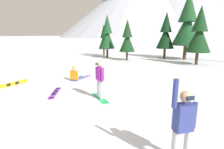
{
  "coord_description": "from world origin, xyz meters",
  "views": [
    {
      "loc": [
        4.26,
        -3.55,
        2.84
      ],
      "look_at": [
        0.41,
        3.73,
        1.0
      ],
      "focal_mm": 28.53,
      "sensor_mm": 36.0,
      "label": 1
    }
  ],
  "objects_px": {
    "snowboarder_foreground": "(183,126)",
    "pine_tree_tall": "(107,35)",
    "snowboarder_background": "(76,75)",
    "pine_tree_leaning": "(199,33)",
    "pine_tree_slender": "(127,38)",
    "pine_tree_broad": "(104,39)",
    "pine_tree_young": "(166,33)",
    "loose_snowboard_near_right": "(55,93)",
    "pine_tree_short": "(187,23)",
    "snowboarder_midground": "(100,79)",
    "loose_snowboard_near_left": "(13,84)"
  },
  "relations": [
    {
      "from": "snowboarder_background",
      "to": "pine_tree_young",
      "type": "relative_size",
      "value": 0.33
    },
    {
      "from": "snowboarder_foreground",
      "to": "pine_tree_tall",
      "type": "height_order",
      "value": "pine_tree_tall"
    },
    {
      "from": "pine_tree_tall",
      "to": "loose_snowboard_near_right",
      "type": "bearing_deg",
      "value": -71.16
    },
    {
      "from": "snowboarder_foreground",
      "to": "snowboarder_background",
      "type": "bearing_deg",
      "value": 144.59
    },
    {
      "from": "snowboarder_foreground",
      "to": "pine_tree_tall",
      "type": "bearing_deg",
      "value": 124.16
    },
    {
      "from": "snowboarder_midground",
      "to": "pine_tree_young",
      "type": "relative_size",
      "value": 0.31
    },
    {
      "from": "pine_tree_young",
      "to": "snowboarder_background",
      "type": "bearing_deg",
      "value": -100.93
    },
    {
      "from": "pine_tree_slender",
      "to": "pine_tree_broad",
      "type": "relative_size",
      "value": 1.06
    },
    {
      "from": "snowboarder_foreground",
      "to": "pine_tree_young",
      "type": "bearing_deg",
      "value": 102.86
    },
    {
      "from": "pine_tree_leaning",
      "to": "pine_tree_short",
      "type": "bearing_deg",
      "value": 113.11
    },
    {
      "from": "loose_snowboard_near_right",
      "to": "pine_tree_tall",
      "type": "xyz_separation_m",
      "value": [
        -4.64,
        13.61,
        2.86
      ]
    },
    {
      "from": "pine_tree_slender",
      "to": "pine_tree_young",
      "type": "xyz_separation_m",
      "value": [
        3.4,
        3.78,
        0.56
      ]
    },
    {
      "from": "snowboarder_foreground",
      "to": "pine_tree_slender",
      "type": "xyz_separation_m",
      "value": [
        -7.66,
        14.87,
        1.52
      ]
    },
    {
      "from": "pine_tree_short",
      "to": "pine_tree_tall",
      "type": "bearing_deg",
      "value": -163.2
    },
    {
      "from": "loose_snowboard_near_right",
      "to": "snowboarder_foreground",
      "type": "bearing_deg",
      "value": -20.79
    },
    {
      "from": "loose_snowboard_near_right",
      "to": "pine_tree_slender",
      "type": "height_order",
      "value": "pine_tree_slender"
    },
    {
      "from": "pine_tree_broad",
      "to": "pine_tree_tall",
      "type": "distance_m",
      "value": 2.38
    },
    {
      "from": "snowboarder_foreground",
      "to": "pine_tree_short",
      "type": "distance_m",
      "value": 19.01
    },
    {
      "from": "pine_tree_broad",
      "to": "snowboarder_midground",
      "type": "bearing_deg",
      "value": -60.22
    },
    {
      "from": "snowboarder_midground",
      "to": "loose_snowboard_near_right",
      "type": "relative_size",
      "value": 0.99
    },
    {
      "from": "pine_tree_slender",
      "to": "pine_tree_broad",
      "type": "bearing_deg",
      "value": 148.9
    },
    {
      "from": "pine_tree_short",
      "to": "pine_tree_young",
      "type": "xyz_separation_m",
      "value": [
        -2.32,
        0.01,
        -1.08
      ]
    },
    {
      "from": "snowboarder_midground",
      "to": "pine_tree_leaning",
      "type": "bearing_deg",
      "value": 75.06
    },
    {
      "from": "snowboarder_foreground",
      "to": "loose_snowboard_near_left",
      "type": "distance_m",
      "value": 9.51
    },
    {
      "from": "snowboarder_foreground",
      "to": "loose_snowboard_near_right",
      "type": "bearing_deg",
      "value": 159.21
    },
    {
      "from": "snowboarder_midground",
      "to": "pine_tree_short",
      "type": "bearing_deg",
      "value": 83.3
    },
    {
      "from": "snowboarder_midground",
      "to": "loose_snowboard_near_left",
      "type": "bearing_deg",
      "value": -173.6
    },
    {
      "from": "snowboarder_background",
      "to": "loose_snowboard_near_right",
      "type": "height_order",
      "value": "snowboarder_background"
    },
    {
      "from": "snowboarder_foreground",
      "to": "loose_snowboard_near_left",
      "type": "relative_size",
      "value": 1.06
    },
    {
      "from": "pine_tree_slender",
      "to": "pine_tree_young",
      "type": "distance_m",
      "value": 5.12
    },
    {
      "from": "pine_tree_broad",
      "to": "loose_snowboard_near_right",
      "type": "bearing_deg",
      "value": -68.12
    },
    {
      "from": "snowboarder_background",
      "to": "pine_tree_young",
      "type": "bearing_deg",
      "value": 79.07
    },
    {
      "from": "pine_tree_slender",
      "to": "pine_tree_tall",
      "type": "bearing_deg",
      "value": 160.99
    },
    {
      "from": "pine_tree_slender",
      "to": "pine_tree_short",
      "type": "height_order",
      "value": "pine_tree_short"
    },
    {
      "from": "snowboarder_background",
      "to": "pine_tree_leaning",
      "type": "relative_size",
      "value": 0.33
    },
    {
      "from": "pine_tree_slender",
      "to": "pine_tree_broad",
      "type": "xyz_separation_m",
      "value": [
        -4.69,
        2.83,
        -0.14
      ]
    },
    {
      "from": "snowboarder_background",
      "to": "loose_snowboard_near_left",
      "type": "height_order",
      "value": "snowboarder_background"
    },
    {
      "from": "pine_tree_broad",
      "to": "pine_tree_tall",
      "type": "height_order",
      "value": "pine_tree_tall"
    },
    {
      "from": "snowboarder_foreground",
      "to": "snowboarder_background",
      "type": "distance_m",
      "value": 8.5
    },
    {
      "from": "snowboarder_midground",
      "to": "loose_snowboard_near_right",
      "type": "distance_m",
      "value": 2.57
    },
    {
      "from": "snowboarder_midground",
      "to": "pine_tree_broad",
      "type": "height_order",
      "value": "pine_tree_broad"
    },
    {
      "from": "loose_snowboard_near_right",
      "to": "pine_tree_leaning",
      "type": "bearing_deg",
      "value": 66.1
    },
    {
      "from": "loose_snowboard_near_right",
      "to": "pine_tree_short",
      "type": "distance_m",
      "value": 17.33
    },
    {
      "from": "snowboarder_foreground",
      "to": "pine_tree_slender",
      "type": "relative_size",
      "value": 0.44
    },
    {
      "from": "snowboarder_foreground",
      "to": "pine_tree_slender",
      "type": "distance_m",
      "value": 16.79
    },
    {
      "from": "snowboarder_foreground",
      "to": "loose_snowboard_near_right",
      "type": "distance_m",
      "value": 6.68
    },
    {
      "from": "pine_tree_leaning",
      "to": "pine_tree_young",
      "type": "relative_size",
      "value": 1.0
    },
    {
      "from": "loose_snowboard_near_left",
      "to": "pine_tree_short",
      "type": "xyz_separation_m",
      "value": [
        7.29,
        16.49,
        3.97
      ]
    },
    {
      "from": "loose_snowboard_near_right",
      "to": "pine_tree_slender",
      "type": "distance_m",
      "value": 12.84
    },
    {
      "from": "snowboarder_background",
      "to": "pine_tree_young",
      "type": "xyz_separation_m",
      "value": [
        2.65,
        13.74,
        2.69
      ]
    }
  ]
}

